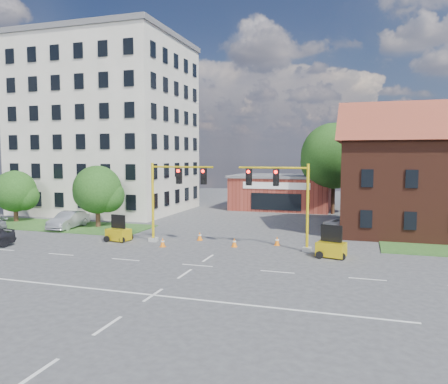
# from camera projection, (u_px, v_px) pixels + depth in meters

# --- Properties ---
(ground) EXTENTS (120.00, 120.00, 0.00)m
(ground) POSITION_uv_depth(u_px,v_px,m) (197.00, 265.00, 26.94)
(ground) COLOR #3D3D3F
(ground) RESTS_ON ground
(grass_verge_nw) EXTENTS (22.00, 6.00, 0.08)m
(grass_verge_nw) POSITION_uv_depth(u_px,v_px,m) (42.00, 225.00, 42.41)
(grass_verge_nw) COLOR #234E1D
(grass_verge_nw) RESTS_ON ground
(lane_markings) EXTENTS (60.00, 36.00, 0.01)m
(lane_markings) POSITION_uv_depth(u_px,v_px,m) (178.00, 278.00, 24.08)
(lane_markings) COLOR silver
(lane_markings) RESTS_ON ground
(office_block) EXTENTS (18.40, 15.40, 20.60)m
(office_block) POSITION_uv_depth(u_px,v_px,m) (107.00, 126.00, 52.86)
(office_block) COLOR #B9B4A2
(office_block) RESTS_ON ground
(brick_shop) EXTENTS (12.40, 8.40, 4.30)m
(brick_shop) POSITION_uv_depth(u_px,v_px,m) (282.00, 192.00, 55.25)
(brick_shop) COLOR maroon
(brick_shop) RESTS_ON ground
(tree_large) EXTENTS (7.96, 7.58, 10.50)m
(tree_large) POSITION_uv_depth(u_px,v_px,m) (337.00, 158.00, 50.08)
(tree_large) COLOR #3D2416
(tree_large) RESTS_ON ground
(tree_nw_front) EXTENTS (4.73, 4.51, 5.84)m
(tree_nw_front) POSITION_uv_depth(u_px,v_px,m) (100.00, 191.00, 40.81)
(tree_nw_front) COLOR #3D2416
(tree_nw_front) RESTS_ON ground
(tree_nw_rear) EXTENTS (4.42, 4.21, 5.25)m
(tree_nw_rear) POSITION_uv_depth(u_px,v_px,m) (17.00, 193.00, 44.31)
(tree_nw_rear) COLOR #3D2416
(tree_nw_rear) RESTS_ON ground
(signal_mast_west) EXTENTS (5.30, 0.60, 6.20)m
(signal_mast_west) POSITION_uv_depth(u_px,v_px,m) (172.00, 193.00, 33.61)
(signal_mast_west) COLOR gray
(signal_mast_west) RESTS_ON ground
(signal_mast_east) EXTENTS (5.30, 0.60, 6.20)m
(signal_mast_east) POSITION_uv_depth(u_px,v_px,m) (284.00, 196.00, 31.00)
(signal_mast_east) COLOR gray
(signal_mast_east) RESTS_ON ground
(trailer_west) EXTENTS (1.95, 1.49, 2.01)m
(trailer_west) POSITION_uv_depth(u_px,v_px,m) (118.00, 233.00, 34.51)
(trailer_west) COLOR yellow
(trailer_west) RESTS_ON ground
(trailer_east) EXTENTS (2.04, 1.57, 2.08)m
(trailer_east) POSITION_uv_depth(u_px,v_px,m) (331.00, 248.00, 28.99)
(trailer_east) COLOR yellow
(trailer_east) RESTS_ON ground
(cone_a) EXTENTS (0.40, 0.40, 0.70)m
(cone_a) POSITION_uv_depth(u_px,v_px,m) (163.00, 242.00, 32.34)
(cone_a) COLOR orange
(cone_a) RESTS_ON ground
(cone_b) EXTENTS (0.40, 0.40, 0.70)m
(cone_b) POSITION_uv_depth(u_px,v_px,m) (200.00, 236.00, 34.84)
(cone_b) COLOR orange
(cone_b) RESTS_ON ground
(cone_c) EXTENTS (0.40, 0.40, 0.70)m
(cone_c) POSITION_uv_depth(u_px,v_px,m) (234.00, 242.00, 32.32)
(cone_c) COLOR orange
(cone_c) RESTS_ON ground
(cone_d) EXTENTS (0.40, 0.40, 0.70)m
(cone_d) POSITION_uv_depth(u_px,v_px,m) (277.00, 241.00, 32.89)
(cone_d) COLOR orange
(cone_d) RESTS_ON ground
(pickup_white) EXTENTS (5.43, 4.08, 1.37)m
(pickup_white) POSITION_uv_depth(u_px,v_px,m) (353.00, 226.00, 37.95)
(pickup_white) COLOR white
(pickup_white) RESTS_ON ground
(sedan_silver_front) EXTENTS (2.06, 4.93, 1.59)m
(sedan_silver_front) POSITION_uv_depth(u_px,v_px,m) (69.00, 220.00, 40.40)
(sedan_silver_front) COLOR #A5A8AC
(sedan_silver_front) RESTS_ON ground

